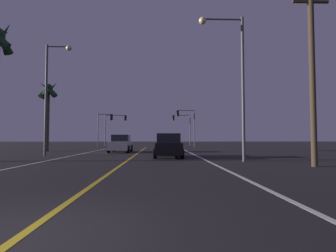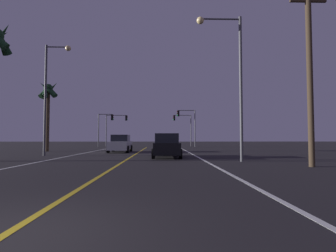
{
  "view_description": "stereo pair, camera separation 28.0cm",
  "coord_description": "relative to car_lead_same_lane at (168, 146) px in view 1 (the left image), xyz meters",
  "views": [
    {
      "loc": [
        1.95,
        -3.56,
        1.38
      ],
      "look_at": [
        2.97,
        27.17,
        2.79
      ],
      "focal_mm": 28.16,
      "sensor_mm": 36.0,
      "label": 1
    },
    {
      "loc": [
        2.23,
        -3.56,
        1.38
      ],
      "look_at": [
        2.97,
        27.17,
        2.79
      ],
      "focal_mm": 28.16,
      "sensor_mm": 36.0,
      "label": 2
    }
  ],
  "objects": [
    {
      "name": "lane_edge_right",
      "position": [
        2.27,
        -0.42,
        -0.82
      ],
      "size": [
        0.16,
        41.65,
        0.01
      ],
      "primitive_type": "cube",
      "color": "silver",
      "rests_on": "ground"
    },
    {
      "name": "traffic_light_far_left",
      "position": [
        -8.06,
        26.41,
        3.17
      ],
      "size": [
        3.72,
        0.36,
        5.33
      ],
      "color": "#4C4C51",
      "rests_on": "ground"
    },
    {
      "name": "utility_pole_right",
      "position": [
        6.87,
        -6.29,
        4.22
      ],
      "size": [
        2.2,
        0.28,
        9.54
      ],
      "color": "#423323",
      "rests_on": "ground"
    },
    {
      "name": "lane_center_divider",
      "position": [
        -2.58,
        -0.42,
        -0.82
      ],
      "size": [
        0.16,
        41.65,
        0.01
      ],
      "primitive_type": "cube",
      "color": "gold",
      "rests_on": "ground"
    },
    {
      "name": "palm_tree_left_mid",
      "position": [
        -12.19,
        8.66,
        5.05
      ],
      "size": [
        2.07,
        2.09,
        7.41
      ],
      "color": "#473826",
      "rests_on": "ground"
    },
    {
      "name": "traffic_light_far_right",
      "position": [
        3.19,
        26.41,
        3.17
      ],
      "size": [
        3.19,
        0.36,
        5.36
      ],
      "rotation": [
        0.0,
        0.0,
        3.14
      ],
      "color": "#4C4C51",
      "rests_on": "ground"
    },
    {
      "name": "car_oncoming",
      "position": [
        -4.39,
        7.06,
        0.0
      ],
      "size": [
        2.02,
        4.3,
        1.7
      ],
      "rotation": [
        0.0,
        0.0,
        -1.57
      ],
      "color": "black",
      "rests_on": "ground"
    },
    {
      "name": "street_lamp_right_near",
      "position": [
        3.73,
        -3.52,
        4.63
      ],
      "size": [
        2.69,
        0.44,
        8.62
      ],
      "rotation": [
        0.0,
        0.0,
        3.14
      ],
      "color": "#4C4C51",
      "rests_on": "ground"
    },
    {
      "name": "ground_plane",
      "position": [
        -2.58,
        -15.24,
        -0.82
      ],
      "size": [
        200.0,
        200.0,
        0.0
      ],
      "primitive_type": "plane",
      "color": "black"
    },
    {
      "name": "traffic_light_near_right",
      "position": [
        3.4,
        20.91,
        3.33
      ],
      "size": [
        2.83,
        0.36,
        5.62
      ],
      "rotation": [
        0.0,
        0.0,
        3.14
      ],
      "color": "#4C4C51",
      "rests_on": "ground"
    },
    {
      "name": "street_lamp_left_mid",
      "position": [
        -9.06,
        1.92,
        4.65
      ],
      "size": [
        2.02,
        0.44,
        8.74
      ],
      "color": "#4C4C51",
      "rests_on": "ground"
    },
    {
      "name": "traffic_light_near_left",
      "position": [
        -8.75,
        20.91,
        2.88
      ],
      "size": [
        2.34,
        0.36,
        5.01
      ],
      "color": "#4C4C51",
      "rests_on": "ground"
    },
    {
      "name": "lane_edge_left",
      "position": [
        -7.42,
        -0.42,
        -0.82
      ],
      "size": [
        0.16,
        41.65,
        0.01
      ],
      "primitive_type": "cube",
      "color": "silver",
      "rests_on": "ground"
    },
    {
      "name": "car_lead_same_lane",
      "position": [
        0.0,
        0.0,
        0.0
      ],
      "size": [
        2.02,
        4.3,
        1.7
      ],
      "rotation": [
        0.0,
        0.0,
        1.57
      ],
      "color": "black",
      "rests_on": "ground"
    }
  ]
}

